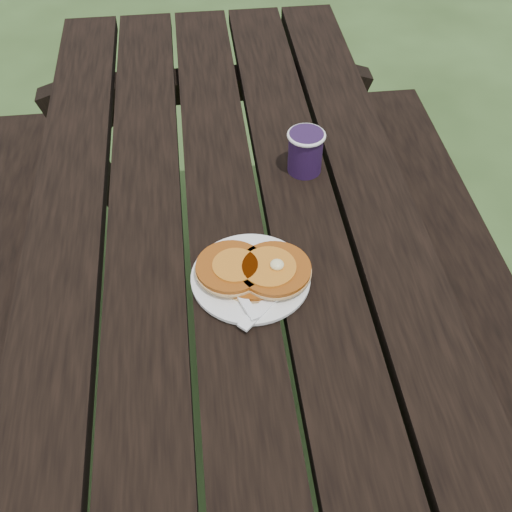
{
  "coord_description": "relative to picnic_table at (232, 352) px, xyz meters",
  "views": [
    {
      "loc": [
        -0.04,
        -0.85,
        1.59
      ],
      "look_at": [
        0.04,
        -0.11,
        0.8
      ],
      "focal_mm": 45.0,
      "sensor_mm": 36.0,
      "label": 1
    }
  ],
  "objects": [
    {
      "name": "plate",
      "position": [
        0.03,
        -0.12,
        0.39
      ],
      "size": [
        0.27,
        0.27,
        0.01
      ],
      "primitive_type": "cylinder",
      "rotation": [
        0.0,
        0.0,
        0.43
      ],
      "color": "white",
      "rests_on": "picnic_table"
    },
    {
      "name": "fork",
      "position": [
        0.01,
        -0.17,
        0.4
      ],
      "size": [
        0.09,
        0.16,
        0.01
      ],
      "primitive_type": null,
      "rotation": [
        0.0,
        0.0,
        0.35
      ],
      "color": "white",
      "rests_on": "plate"
    },
    {
      "name": "ground",
      "position": [
        0.0,
        0.0,
        -0.37
      ],
      "size": [
        60.0,
        60.0,
        0.0
      ],
      "primitive_type": "plane",
      "color": "#2A3F1B",
      "rests_on": "ground"
    },
    {
      "name": "pancake_stack",
      "position": [
        0.04,
        -0.12,
        0.41
      ],
      "size": [
        0.2,
        0.14,
        0.04
      ],
      "rotation": [
        0.0,
        0.0,
        0.1
      ],
      "color": "#9E4C11",
      "rests_on": "plate"
    },
    {
      "name": "picnic_table",
      "position": [
        0.0,
        0.0,
        0.0
      ],
      "size": [
        1.36,
        1.8,
        0.75
      ],
      "color": "black",
      "rests_on": "ground"
    },
    {
      "name": "knife",
      "position": [
        0.07,
        -0.17,
        0.39
      ],
      "size": [
        0.14,
        0.14,
        0.0
      ],
      "primitive_type": "cube",
      "rotation": [
        0.0,
        0.0,
        -0.78
      ],
      "color": "white",
      "rests_on": "plate"
    },
    {
      "name": "coffee_cup",
      "position": [
        0.18,
        0.17,
        0.43
      ],
      "size": [
        0.08,
        0.08,
        0.09
      ],
      "rotation": [
        0.0,
        0.0,
        0.21
      ],
      "color": "#261337",
      "rests_on": "picnic_table"
    }
  ]
}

